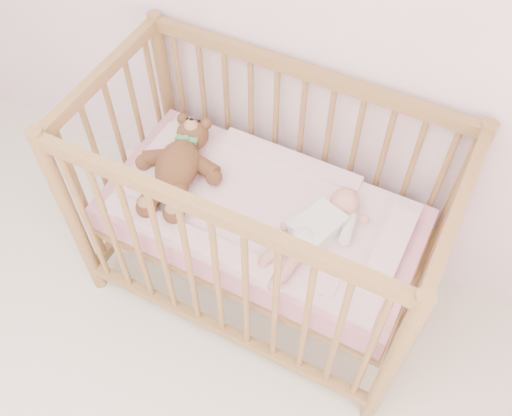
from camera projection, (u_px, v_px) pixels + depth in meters
The scene contains 5 objects.
crib at pixel (262, 217), 2.23m from camera, with size 1.36×0.76×1.00m, color #996E41, non-canonical shape.
mattress at pixel (262, 219), 2.25m from camera, with size 1.22×0.62×0.13m, color pink.
blanket at pixel (262, 208), 2.19m from camera, with size 1.10×0.58×0.06m, color #F9ABB6, non-canonical shape.
baby at pixel (319, 224), 2.05m from camera, with size 0.24×0.50×0.12m, color white, non-canonical shape.
teddy_bear at pixel (178, 165), 2.20m from camera, with size 0.37×0.52×0.15m, color brown, non-canonical shape.
Camera 1 is at (0.81, 0.43, 2.32)m, focal length 40.00 mm.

